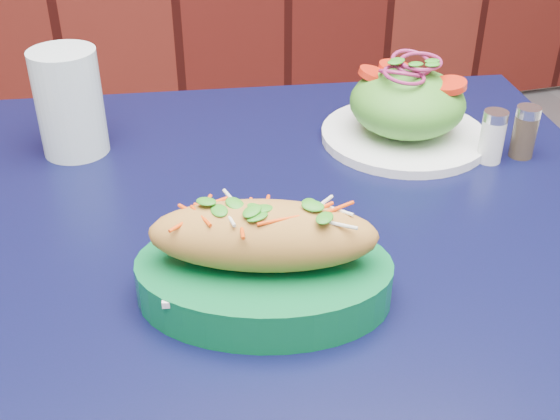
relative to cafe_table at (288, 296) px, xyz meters
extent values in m
cube|color=black|center=(0.00, 0.00, 0.07)|extent=(0.92, 0.92, 0.03)
cylinder|color=black|center=(-0.27, 0.38, -0.30)|extent=(0.04, 0.04, 0.72)
cylinder|color=black|center=(0.38, 0.27, -0.30)|extent=(0.04, 0.04, 0.72)
cylinder|color=white|center=(0.45, 0.26, -0.45)|extent=(0.03, 0.03, 0.42)
cube|color=white|center=(-0.05, -0.10, 0.12)|extent=(0.19, 0.13, 0.01)
ellipsoid|color=#BE853C|center=(-0.05, -0.10, 0.16)|extent=(0.21, 0.13, 0.06)
cylinder|color=white|center=(0.21, 0.16, 0.09)|extent=(0.22, 0.22, 0.01)
ellipsoid|color=#4C992D|center=(0.21, 0.16, 0.14)|extent=(0.15, 0.15, 0.08)
cylinder|color=red|center=(0.25, 0.13, 0.18)|extent=(0.04, 0.04, 0.01)
cylinder|color=red|center=(0.17, 0.19, 0.18)|extent=(0.04, 0.04, 0.01)
cylinder|color=red|center=(0.21, 0.21, 0.18)|extent=(0.04, 0.04, 0.01)
torus|color=#942058|center=(0.21, 0.16, 0.19)|extent=(0.05, 0.05, 0.00)
torus|color=#942058|center=(0.21, 0.16, 0.19)|extent=(0.05, 0.05, 0.00)
torus|color=#942058|center=(0.21, 0.16, 0.19)|extent=(0.05, 0.05, 0.00)
torus|color=#942058|center=(0.21, 0.16, 0.20)|extent=(0.05, 0.05, 0.00)
cylinder|color=silver|center=(-0.20, 0.25, 0.15)|extent=(0.08, 0.08, 0.13)
cylinder|color=white|center=(0.28, 0.08, 0.11)|extent=(0.03, 0.03, 0.05)
cylinder|color=silver|center=(0.28, 0.08, 0.15)|extent=(0.03, 0.03, 0.01)
cylinder|color=#3F3326|center=(0.33, 0.08, 0.11)|extent=(0.03, 0.03, 0.05)
cylinder|color=silver|center=(0.33, 0.08, 0.15)|extent=(0.03, 0.03, 0.01)
camera|label=1|loc=(-0.18, -0.58, 0.50)|focal=45.00mm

